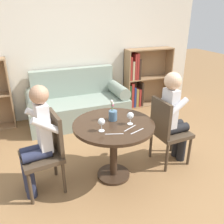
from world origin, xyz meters
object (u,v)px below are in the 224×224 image
at_px(couch, 78,105).
at_px(person_left, 37,140).
at_px(flower_vase, 113,114).
at_px(wine_glass_left, 101,122).
at_px(chair_left, 47,150).
at_px(wine_glass_right, 130,116).
at_px(chair_right, 167,129).
at_px(bookshelf_right, 141,80).
at_px(person_right, 174,116).

height_order(couch, person_left, person_left).
height_order(person_left, flower_vase, person_left).
bearing_deg(flower_vase, wine_glass_left, -136.23).
bearing_deg(chair_left, wine_glass_right, 72.50).
relative_size(chair_right, flower_vase, 3.57).
bearing_deg(wine_glass_left, bookshelf_right, 52.43).
bearing_deg(person_left, wine_glass_right, 74.44).
relative_size(chair_left, wine_glass_left, 6.18).
bearing_deg(flower_vase, person_right, -4.69).
relative_size(bookshelf_right, person_left, 0.97).
bearing_deg(wine_glass_right, person_left, 171.05).
height_order(couch, bookshelf_right, bookshelf_right).
relative_size(chair_left, chair_right, 1.00).
relative_size(bookshelf_right, chair_right, 1.32).
bearing_deg(chair_left, wine_glass_left, 62.82).
bearing_deg(wine_glass_right, person_right, 8.62).
distance_m(wine_glass_left, wine_glass_right, 0.35).
bearing_deg(wine_glass_left, person_left, 163.52).
bearing_deg(person_left, person_right, 81.45).
distance_m(couch, chair_left, 1.78).
bearing_deg(wine_glass_right, couch, 95.28).
distance_m(bookshelf_right, flower_vase, 2.36).
relative_size(chair_right, wine_glass_left, 6.18).
distance_m(person_left, wine_glass_left, 0.70).
bearing_deg(person_right, wine_glass_right, 95.96).
height_order(bookshelf_right, person_left, person_left).
bearing_deg(bookshelf_right, person_right, -106.88).
bearing_deg(couch, person_left, -117.04).
bearing_deg(chair_right, bookshelf_right, -21.81).
distance_m(chair_left, wine_glass_right, 0.98).
xyz_separation_m(chair_left, person_left, (-0.09, -0.02, 0.15)).
bearing_deg(couch, chair_right, -66.36).
distance_m(person_right, flower_vase, 0.82).
height_order(couch, chair_left, couch).
xyz_separation_m(person_left, wine_glass_right, (1.00, -0.16, 0.17)).
bearing_deg(wine_glass_left, person_right, 7.58).
bearing_deg(chair_right, wine_glass_left, 95.22).
distance_m(person_right, wine_glass_right, 0.69).
distance_m(bookshelf_right, wine_glass_right, 2.42).
height_order(couch, wine_glass_right, couch).
xyz_separation_m(bookshelf_right, person_right, (-0.59, -1.96, 0.11)).
height_order(bookshelf_right, flower_vase, bookshelf_right).
bearing_deg(bookshelf_right, chair_left, -139.00).
xyz_separation_m(bookshelf_right, chair_right, (-0.68, -1.96, -0.06)).
relative_size(bookshelf_right, person_right, 0.97).
height_order(wine_glass_left, flower_vase, flower_vase).
bearing_deg(flower_vase, couch, 90.87).
relative_size(chair_left, wine_glass_right, 6.34).
xyz_separation_m(chair_left, flower_vase, (0.77, -0.01, 0.30)).
height_order(wine_glass_right, flower_vase, flower_vase).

